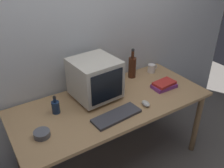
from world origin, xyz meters
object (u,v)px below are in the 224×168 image
Objects in this scene: mug at (152,68)px; computer_mouse at (146,104)px; book_stack at (164,85)px; cd_spindle at (42,134)px; bottle_tall at (132,67)px; crt_monitor at (95,79)px; bottle_short at (56,107)px; keyboard at (117,116)px.

computer_mouse is at bearing -134.84° from mug.
cd_spindle is (-1.24, -0.04, -0.01)m from book_stack.
bottle_tall is 2.68× the size of cd_spindle.
cd_spindle is at bearing -156.67° from crt_monitor.
bottle_short is (-0.70, 0.32, 0.04)m from computer_mouse.
computer_mouse is (0.31, 0.00, 0.01)m from keyboard.
crt_monitor is 0.70m from book_stack.
keyboard is 4.20× the size of computer_mouse.
crt_monitor is 0.66m from cd_spindle.
bottle_tall is at bearing 14.70° from crt_monitor.
mug is (0.77, 0.47, 0.03)m from keyboard.
cd_spindle is (-1.36, -0.37, -0.02)m from mug.
crt_monitor is 3.42× the size of mug.
cd_spindle is at bearing -164.88° from mug.
bottle_tall reaches higher than book_stack.
book_stack is at bearing 33.04° from computer_mouse.
bottle_tall is at bearing 19.42° from cd_spindle.
mug reaches higher than book_stack.
crt_monitor reaches higher than computer_mouse.
bottle_short is 1.38× the size of mug.
keyboard is at bearing -168.65° from computer_mouse.
mug reaches higher than computer_mouse.
keyboard is 3.50× the size of mug.
mug is (0.46, 0.47, 0.03)m from computer_mouse.
crt_monitor reaches higher than bottle_tall.
bottle_tall is 0.93m from bottle_short.
crt_monitor is at bearing 85.13° from keyboard.
crt_monitor is 3.42× the size of cd_spindle.
cd_spindle reaches higher than computer_mouse.
mug is 1.40m from cd_spindle.
bottle_tall is at bearing 174.63° from mug.
bottle_tall is 2.68× the size of mug.
computer_mouse is 0.90m from cd_spindle.
book_stack is at bearing -109.76° from mug.
keyboard is 0.90m from mug.
computer_mouse is 0.42× the size of book_stack.
computer_mouse is (0.30, -0.35, -0.17)m from crt_monitor.
cd_spindle is at bearing -160.58° from bottle_tall.
book_stack is 1.99× the size of cd_spindle.
bottle_short is at bearing -169.46° from bottle_tall.
mug is at bearing 26.74° from keyboard.
cd_spindle is (-0.59, -0.25, -0.17)m from crt_monitor.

